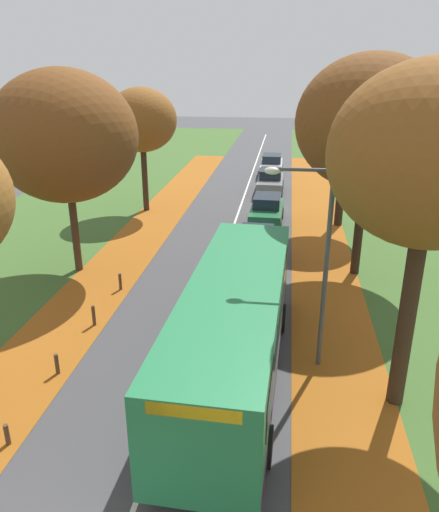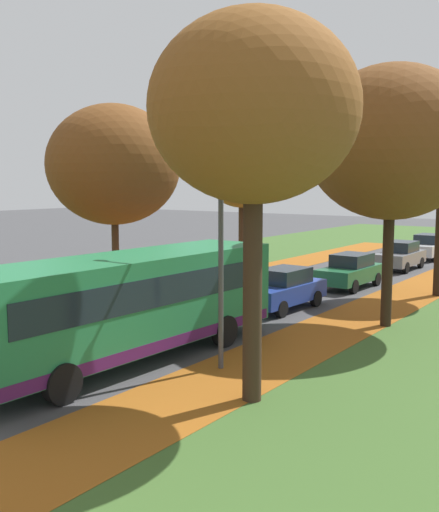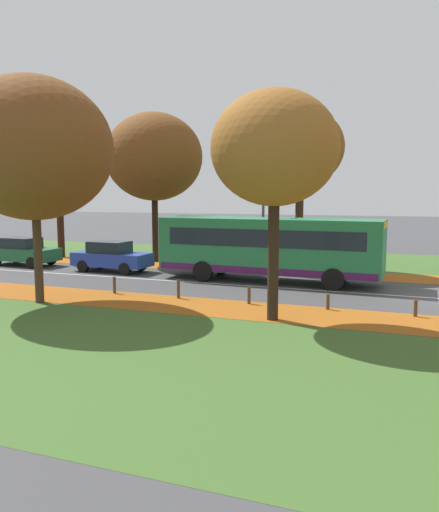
{
  "view_description": "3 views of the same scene",
  "coord_description": "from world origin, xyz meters",
  "px_view_note": "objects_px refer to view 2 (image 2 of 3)",
  "views": [
    {
      "loc": [
        2.76,
        -3.9,
        8.55
      ],
      "look_at": [
        0.33,
        14.1,
        1.44
      ],
      "focal_mm": 35.0,
      "sensor_mm": 36.0,
      "label": 1
    },
    {
      "loc": [
        13.1,
        -3.51,
        5.0
      ],
      "look_at": [
        0.81,
        13.65,
        2.39
      ],
      "focal_mm": 42.0,
      "sensor_mm": 36.0,
      "label": 2
    },
    {
      "loc": [
        -21.19,
        2.43,
        4.08
      ],
      "look_at": [
        -0.6,
        9.99,
        1.38
      ],
      "focal_mm": 35.0,
      "sensor_mm": 36.0,
      "label": 3
    }
  ],
  "objects_px": {
    "streetlamp_right": "(211,230)",
    "bus": "(128,302)",
    "tree_right_near": "(254,110)",
    "bollard_fifth": "(72,311)",
    "tree_left_mid": "(114,165)",
    "tree_right_mid": "(392,143)",
    "tree_left_far": "(242,176)",
    "bollard_sixth": "(129,299)",
    "car_grey_third_in_line": "(400,256)",
    "car_silver_fourth_in_line": "(428,247)",
    "car_blue_lead": "(283,289)",
    "bollard_fourth": "(2,328)",
    "car_green_following": "(351,271)"
  },
  "relations": [
    {
      "from": "bollard_fifth",
      "to": "car_silver_fourth_in_line",
      "type": "height_order",
      "value": "car_silver_fourth_in_line"
    },
    {
      "from": "car_grey_third_in_line",
      "to": "bollard_fourth",
      "type": "bearing_deg",
      "value": -103.18
    },
    {
      "from": "tree_left_mid",
      "to": "streetlamp_right",
      "type": "relative_size",
      "value": 1.4
    },
    {
      "from": "bollard_sixth",
      "to": "car_silver_fourth_in_line",
      "type": "relative_size",
      "value": 0.17
    },
    {
      "from": "car_green_following",
      "to": "bollard_fifth",
      "type": "bearing_deg",
      "value": -113.44
    },
    {
      "from": "tree_right_near",
      "to": "car_grey_third_in_line",
      "type": "xyz_separation_m",
      "value": [
        -4.26,
        22.54,
        -5.75
      ]
    },
    {
      "from": "car_grey_third_in_line",
      "to": "streetlamp_right",
      "type": "bearing_deg",
      "value": -84.64
    },
    {
      "from": "streetlamp_right",
      "to": "car_blue_lead",
      "type": "relative_size",
      "value": 1.41
    },
    {
      "from": "tree_right_mid",
      "to": "car_blue_lead",
      "type": "bearing_deg",
      "value": 175.07
    },
    {
      "from": "car_blue_lead",
      "to": "car_grey_third_in_line",
      "type": "xyz_separation_m",
      "value": [
        0.14,
        13.37,
        0.0
      ]
    },
    {
      "from": "streetlamp_right",
      "to": "car_silver_fourth_in_line",
      "type": "xyz_separation_m",
      "value": [
        -2.11,
        26.81,
        -2.92
      ]
    },
    {
      "from": "streetlamp_right",
      "to": "bus",
      "type": "xyz_separation_m",
      "value": [
        -2.14,
        -0.98,
        -2.03
      ]
    },
    {
      "from": "tree_right_near",
      "to": "bollard_fourth",
      "type": "height_order",
      "value": "tree_right_near"
    },
    {
      "from": "tree_left_far",
      "to": "bollard_sixth",
      "type": "relative_size",
      "value": 10.37
    },
    {
      "from": "car_green_following",
      "to": "car_grey_third_in_line",
      "type": "bearing_deg",
      "value": 90.71
    },
    {
      "from": "bollard_fifth",
      "to": "car_blue_lead",
      "type": "distance_m",
      "value": 8.14
    },
    {
      "from": "tree_left_far",
      "to": "bollard_fifth",
      "type": "distance_m",
      "value": 15.21
    },
    {
      "from": "streetlamp_right",
      "to": "car_silver_fourth_in_line",
      "type": "relative_size",
      "value": 1.43
    },
    {
      "from": "bollard_fifth",
      "to": "tree_left_far",
      "type": "bearing_deg",
      "value": 98.31
    },
    {
      "from": "tree_left_mid",
      "to": "bollard_fourth",
      "type": "distance_m",
      "value": 9.63
    },
    {
      "from": "tree_left_mid",
      "to": "car_blue_lead",
      "type": "distance_m",
      "value": 9.22
    },
    {
      "from": "car_silver_fourth_in_line",
      "to": "bollard_sixth",
      "type": "bearing_deg",
      "value": -102.88
    },
    {
      "from": "bollard_sixth",
      "to": "car_blue_lead",
      "type": "distance_m",
      "value": 6.18
    },
    {
      "from": "tree_right_mid",
      "to": "car_blue_lead",
      "type": "relative_size",
      "value": 2.09
    },
    {
      "from": "car_silver_fourth_in_line",
      "to": "car_blue_lead",
      "type": "bearing_deg",
      "value": -90.01
    },
    {
      "from": "car_silver_fourth_in_line",
      "to": "tree_right_near",
      "type": "bearing_deg",
      "value": -81.18
    },
    {
      "from": "tree_right_mid",
      "to": "streetlamp_right",
      "type": "relative_size",
      "value": 1.49
    },
    {
      "from": "bollard_fourth",
      "to": "car_blue_lead",
      "type": "distance_m",
      "value": 10.56
    },
    {
      "from": "tree_right_mid",
      "to": "car_grey_third_in_line",
      "type": "distance_m",
      "value": 15.39
    },
    {
      "from": "tree_right_near",
      "to": "tree_left_mid",
      "type": "bearing_deg",
      "value": 147.89
    },
    {
      "from": "bollard_sixth",
      "to": "car_green_following",
      "type": "xyz_separation_m",
      "value": [
        5.38,
        9.47,
        0.46
      ]
    },
    {
      "from": "bus",
      "to": "tree_right_near",
      "type": "bearing_deg",
      "value": -6.86
    },
    {
      "from": "bollard_sixth",
      "to": "bus",
      "type": "distance_m",
      "value": 7.46
    },
    {
      "from": "bollard_fourth",
      "to": "streetlamp_right",
      "type": "xyz_separation_m",
      "value": [
        7.26,
        1.54,
        3.41
      ]
    },
    {
      "from": "tree_left_far",
      "to": "bollard_fifth",
      "type": "bearing_deg",
      "value": -81.69
    },
    {
      "from": "tree_right_near",
      "to": "bollard_fifth",
      "type": "relative_size",
      "value": 11.64
    },
    {
      "from": "car_grey_third_in_line",
      "to": "bollard_sixth",
      "type": "bearing_deg",
      "value": -107.52
    },
    {
      "from": "car_blue_lead",
      "to": "bollard_sixth",
      "type": "bearing_deg",
      "value": -146.67
    },
    {
      "from": "tree_left_mid",
      "to": "car_blue_lead",
      "type": "xyz_separation_m",
      "value": [
        7.61,
        1.64,
        -4.94
      ]
    },
    {
      "from": "tree_right_near",
      "to": "bollard_fifth",
      "type": "bearing_deg",
      "value": 163.2
    },
    {
      "from": "bollard_fourth",
      "to": "car_grey_third_in_line",
      "type": "height_order",
      "value": "car_grey_third_in_line"
    },
    {
      "from": "bus",
      "to": "streetlamp_right",
      "type": "bearing_deg",
      "value": 24.55
    },
    {
      "from": "tree_right_near",
      "to": "car_green_following",
      "type": "distance_m",
      "value": 16.83
    },
    {
      "from": "bus",
      "to": "car_grey_third_in_line",
      "type": "bearing_deg",
      "value": 89.56
    },
    {
      "from": "bollard_fifth",
      "to": "bollard_sixth",
      "type": "xyz_separation_m",
      "value": [
        -0.01,
        2.91,
        -0.02
      ]
    },
    {
      "from": "bollard_sixth",
      "to": "car_silver_fourth_in_line",
      "type": "bearing_deg",
      "value": 77.12
    },
    {
      "from": "bollard_fifth",
      "to": "car_blue_lead",
      "type": "height_order",
      "value": "car_blue_lead"
    },
    {
      "from": "tree_right_mid",
      "to": "bus",
      "type": "bearing_deg",
      "value": -117.82
    },
    {
      "from": "tree_left_mid",
      "to": "streetlamp_right",
      "type": "bearing_deg",
      "value": -31.78
    },
    {
      "from": "car_green_following",
      "to": "bollard_sixth",
      "type": "bearing_deg",
      "value": -119.59
    }
  ]
}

